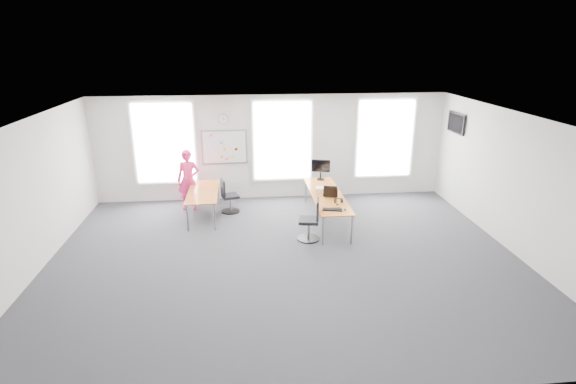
{
  "coord_description": "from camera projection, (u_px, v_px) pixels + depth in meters",
  "views": [
    {
      "loc": [
        -0.81,
        -8.56,
        4.47
      ],
      "look_at": [
        0.18,
        1.2,
        1.1
      ],
      "focal_mm": 28.0,
      "sensor_mm": 36.0,
      "label": 1
    }
  ],
  "objects": [
    {
      "name": "chair_right",
      "position": [
        311.0,
        222.0,
        10.39
      ],
      "size": [
        0.53,
        0.53,
        0.99
      ],
      "rotation": [
        0.0,
        0.0,
        -1.75
      ],
      "color": "black",
      "rests_on": "ground"
    },
    {
      "name": "floor",
      "position": [
        285.0,
        259.0,
        9.59
      ],
      "size": [
        10.0,
        10.0,
        0.0
      ],
      "primitive_type": "plane",
      "color": "#2E2E33",
      "rests_on": "ground"
    },
    {
      "name": "window_left",
      "position": [
        164.0,
        143.0,
        12.48
      ],
      "size": [
        1.6,
        0.06,
        2.2
      ],
      "primitive_type": "cube",
      "color": "silver",
      "rests_on": "wall_back"
    },
    {
      "name": "wall_right",
      "position": [
        518.0,
        185.0,
        9.58
      ],
      "size": [
        0.0,
        10.0,
        10.0
      ],
      "primitive_type": "plane",
      "rotation": [
        1.57,
        0.0,
        -1.57
      ],
      "color": "silver",
      "rests_on": "ground"
    },
    {
      "name": "laptop_sleeve",
      "position": [
        330.0,
        192.0,
        11.14
      ],
      "size": [
        0.35,
        0.28,
        0.28
      ],
      "rotation": [
        0.0,
        0.0,
        -0.32
      ],
      "color": "black",
      "rests_on": "desk_right"
    },
    {
      "name": "window_mid",
      "position": [
        282.0,
        141.0,
        12.8
      ],
      "size": [
        1.6,
        0.06,
        2.2
      ],
      "primitive_type": "cube",
      "color": "silver",
      "rests_on": "wall_back"
    },
    {
      "name": "wall_front",
      "position": [
        317.0,
        302.0,
        5.34
      ],
      "size": [
        10.0,
        0.0,
        10.0
      ],
      "primitive_type": "plane",
      "rotation": [
        -1.57,
        0.0,
        0.0
      ],
      "color": "silver",
      "rests_on": "ground"
    },
    {
      "name": "wall_left",
      "position": [
        27.0,
        201.0,
        8.62
      ],
      "size": [
        0.0,
        10.0,
        10.0
      ],
      "primitive_type": "plane",
      "rotation": [
        1.57,
        0.0,
        1.57
      ],
      "color": "silver",
      "rests_on": "ground"
    },
    {
      "name": "mouse",
      "position": [
        345.0,
        210.0,
        10.33
      ],
      "size": [
        0.09,
        0.11,
        0.04
      ],
      "primitive_type": "ellipsoid",
      "rotation": [
        0.0,
        0.0,
        -0.35
      ],
      "color": "black",
      "rests_on": "desk_right"
    },
    {
      "name": "wall_back",
      "position": [
        272.0,
        148.0,
        12.86
      ],
      "size": [
        10.0,
        0.0,
        10.0
      ],
      "primitive_type": "plane",
      "rotation": [
        1.57,
        0.0,
        0.0
      ],
      "color": "silver",
      "rests_on": "ground"
    },
    {
      "name": "lens_cap",
      "position": [
        338.0,
        205.0,
        10.67
      ],
      "size": [
        0.08,
        0.08,
        0.01
      ],
      "primitive_type": "cylinder",
      "rotation": [
        0.0,
        0.0,
        0.34
      ],
      "color": "black",
      "rests_on": "desk_right"
    },
    {
      "name": "monitor",
      "position": [
        321.0,
        168.0,
        12.46
      ],
      "size": [
        0.51,
        0.21,
        0.57
      ],
      "rotation": [
        0.0,
        0.0,
        -0.25
      ],
      "color": "black",
      "rests_on": "desk_right"
    },
    {
      "name": "desk_right",
      "position": [
        327.0,
        196.0,
        11.4
      ],
      "size": [
        0.78,
        2.94,
        0.71
      ],
      "color": "#C66920",
      "rests_on": "ground"
    },
    {
      "name": "chair_left",
      "position": [
        228.0,
        198.0,
        12.06
      ],
      "size": [
        0.51,
        0.51,
        0.93
      ],
      "rotation": [
        0.0,
        0.0,
        1.83
      ],
      "color": "black",
      "rests_on": "ground"
    },
    {
      "name": "whiteboard",
      "position": [
        224.0,
        147.0,
        12.69
      ],
      "size": [
        1.2,
        0.03,
        0.9
      ],
      "primitive_type": "cube",
      "color": "silver",
      "rests_on": "wall_back"
    },
    {
      "name": "person",
      "position": [
        188.0,
        180.0,
        12.16
      ],
      "size": [
        0.64,
        0.45,
        1.66
      ],
      "primitive_type": "imported",
      "rotation": [
        0.0,
        0.0,
        -0.09
      ],
      "color": "#E12463",
      "rests_on": "ground"
    },
    {
      "name": "paper_stack",
      "position": [
        323.0,
        190.0,
        11.53
      ],
      "size": [
        0.42,
        0.35,
        0.12
      ],
      "primitive_type": "cube",
      "rotation": [
        0.0,
        0.0,
        -0.26
      ],
      "color": "beige",
      "rests_on": "desk_right"
    },
    {
      "name": "wall_clock",
      "position": [
        223.0,
        119.0,
        12.43
      ],
      "size": [
        0.3,
        0.04,
        0.3
      ],
      "primitive_type": "cylinder",
      "rotation": [
        1.57,
        0.0,
        0.0
      ],
      "color": "gray",
      "rests_on": "wall_back"
    },
    {
      "name": "keyboard",
      "position": [
        332.0,
        210.0,
        10.35
      ],
      "size": [
        0.48,
        0.27,
        0.02
      ],
      "primitive_type": "cube",
      "rotation": [
        0.0,
        0.0,
        -0.26
      ],
      "color": "black",
      "rests_on": "desk_right"
    },
    {
      "name": "ceiling",
      "position": [
        285.0,
        119.0,
        8.61
      ],
      "size": [
        10.0,
        10.0,
        0.0
      ],
      "primitive_type": "plane",
      "rotation": [
        3.14,
        0.0,
        0.0
      ],
      "color": "silver",
      "rests_on": "ground"
    },
    {
      "name": "desk_left",
      "position": [
        203.0,
        193.0,
        11.67
      ],
      "size": [
        0.78,
        1.95,
        0.71
      ],
      "color": "#C66920",
      "rests_on": "ground"
    },
    {
      "name": "window_right",
      "position": [
        385.0,
        138.0,
        13.09
      ],
      "size": [
        1.6,
        0.06,
        2.2
      ],
      "primitive_type": "cube",
      "color": "silver",
      "rests_on": "wall_back"
    },
    {
      "name": "headphones",
      "position": [
        338.0,
        201.0,
        10.79
      ],
      "size": [
        0.2,
        0.11,
        0.12
      ],
      "rotation": [
        0.0,
        0.0,
        -0.14
      ],
      "color": "black",
      "rests_on": "desk_right"
    },
    {
      "name": "tv",
      "position": [
        456.0,
        123.0,
        12.14
      ],
      "size": [
        0.06,
        0.9,
        0.55
      ],
      "primitive_type": "cube",
      "color": "black",
      "rests_on": "wall_right"
    }
  ]
}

